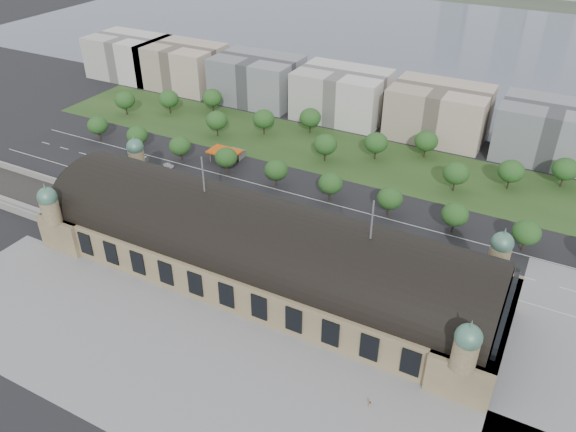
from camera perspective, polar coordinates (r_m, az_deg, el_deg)
The scene contains 52 objects.
ground at distance 181.93m, azimuth -2.66°, elevation -5.95°, with size 900.00×900.00×0.00m, color black.
station at distance 175.74m, azimuth -2.74°, elevation -3.32°, with size 150.00×48.40×44.30m.
track_cutting at distance 246.58m, azimuth -25.64°, elevation 1.93°, with size 70.00×24.00×3.10m.
plaza_south at distance 151.42m, azimuth -7.97°, elevation -16.20°, with size 190.00×48.00×0.12m, color gray.
road_slab at distance 217.19m, azimuth -2.19°, elevation 1.10°, with size 260.00×26.00×0.10m, color black.
grass_belt at distance 258.59m, azimuth 4.88°, elevation 6.44°, with size 300.00×45.00×0.10m, color #26441B.
petrol_station at distance 252.02m, azimuth -5.84°, elevation 6.41°, with size 14.00×13.00×5.05m.
lake at distance 441.09m, azimuth 18.02°, elevation 16.12°, with size 700.00×320.00×0.08m, color slate.
office_0 at distance 367.06m, azimuth -15.80°, elevation 15.33°, with size 45.00×32.00×24.00m, color silver.
office_1 at distance 341.77m, azimuth -10.64°, elevation 14.75°, with size 45.00×32.00×24.00m, color #C2AE98.
office_2 at distance 314.48m, azimuth -3.16°, elevation 13.69°, with size 45.00×32.00×24.00m, color gray.
office_3 at distance 293.25m, azimuth 5.47°, elevation 12.18°, with size 45.00×32.00×24.00m, color silver.
office_4 at distance 279.44m, azimuth 15.07°, elevation 10.17°, with size 45.00×32.00×24.00m, color #C2AE98.
office_5 at distance 274.19m, azimuth 25.21°, elevation 7.70°, with size 45.00×32.00×24.00m, color gray.
tree_row_0 at distance 281.75m, azimuth -18.77°, elevation 8.71°, with size 9.60×9.60×11.52m.
tree_row_1 at distance 265.79m, azimuth -15.06°, elevation 7.93°, with size 9.60×9.60×11.52m.
tree_row_2 at distance 251.11m, azimuth -10.92°, elevation 7.01°, with size 9.60×9.60×11.52m.
tree_row_3 at distance 237.96m, azimuth -6.31°, elevation 5.93°, with size 9.60×9.60×11.52m.
tree_row_4 at distance 226.58m, azimuth -1.22°, elevation 4.70°, with size 9.60×9.60×11.52m.
tree_row_5 at distance 217.28m, azimuth 4.34°, elevation 3.31°, with size 9.60×9.60×11.52m.
tree_row_6 at distance 210.31m, azimuth 10.31°, elevation 1.77°, with size 9.60×9.60×11.52m.
tree_row_7 at distance 205.92m, azimuth 16.60°, elevation 0.13°, with size 9.60×9.60×11.52m.
tree_row_8 at distance 204.27m, azimuth 23.08°, elevation -1.56°, with size 9.60×9.60×11.52m.
tree_belt_0 at distance 307.62m, azimuth -16.25°, elevation 11.24°, with size 10.40×10.40×12.48m.
tree_belt_1 at distance 303.81m, azimuth -12.03°, elevation 11.56°, with size 10.40×10.40×12.48m.
tree_belt_2 at distance 301.62m, azimuth -7.71°, elevation 11.82°, with size 10.40×10.40×12.48m.
tree_belt_3 at distance 273.16m, azimuth -7.26°, elevation 9.62°, with size 10.40×10.40×12.48m.
tree_belt_4 at distance 272.85m, azimuth -2.48°, elevation 9.82°, with size 10.40×10.40×12.48m.
tree_belt_5 at distance 274.40m, azimuth 2.28°, elevation 9.96°, with size 10.40×10.40×12.48m.
tree_belt_6 at distance 247.18m, azimuth 3.82°, elevation 7.28°, with size 10.40×10.40×12.48m.
tree_belt_7 at distance 251.19m, azimuth 8.94°, elevation 7.37°, with size 10.40×10.40×12.48m.
tree_belt_8 at distance 257.12m, azimuth 13.87°, elevation 7.41°, with size 10.40×10.40×12.48m.
tree_belt_9 at distance 232.55m, azimuth 16.71°, elevation 4.19°, with size 10.40×10.40×12.48m.
tree_belt_10 at distance 241.34m, azimuth 21.73°, elevation 4.26°, with size 10.40×10.40×12.48m.
tree_belt_11 at distance 251.84m, azimuth 26.36°, elevation 4.29°, with size 10.40×10.40×12.48m.
traffic_car_1 at distance 250.08m, azimuth -12.04°, elevation 5.06°, with size 1.69×4.85×1.60m, color gray.
traffic_car_2 at distance 235.35m, azimuth -12.78°, elevation 3.10°, with size 2.14×4.64×1.29m, color black.
traffic_car_3 at distance 219.71m, azimuth -1.66°, elevation 1.76°, with size 2.26×5.55×1.61m, color maroon.
traffic_car_4 at distance 202.55m, azimuth 1.60°, elevation -1.19°, with size 1.77×4.39×1.50m, color #1C204F.
traffic_car_5 at distance 197.31m, azimuth 13.31°, elevation -3.20°, with size 1.55×4.44×1.46m, color slate.
traffic_car_6 at distance 196.52m, azimuth 19.38°, elevation -4.51°, with size 2.32×5.03×1.40m, color silver.
parked_car_0 at distance 238.24m, azimuth -16.92°, elevation 2.83°, with size 1.45×4.16×1.37m, color black.
parked_car_1 at distance 224.20m, azimuth -12.67°, elevation 1.55°, with size 2.28×4.95×1.37m, color maroon.
parked_car_2 at distance 219.39m, azimuth -9.95°, elevation 1.16°, with size 2.06×5.07×1.47m, color #161C3E.
parked_car_3 at distance 224.63m, azimuth -12.83°, elevation 1.61°, with size 1.77×4.41×1.50m, color slate.
parked_car_4 at distance 213.88m, azimuth -8.82°, elevation 0.38°, with size 1.43×4.11×1.35m, color silver.
parked_car_5 at distance 212.00m, azimuth -7.22°, elevation 0.23°, with size 2.56×5.55×1.54m, color gray.
parked_car_6 at distance 206.53m, azimuth -3.50°, elevation -0.53°, with size 1.91×4.70×1.37m, color black.
bus_west at distance 210.69m, azimuth -4.86°, elevation 0.42°, with size 2.63×11.24×3.13m, color red.
bus_mid at distance 202.67m, azimuth -0.54°, elevation -0.77°, with size 3.13×13.39×3.73m, color silver.
bus_east at distance 189.43m, azimuth 11.44°, elevation -4.27°, with size 2.79×11.94×3.33m, color silver.
pedestrian_0 at distance 145.42m, azimuth 8.31°, elevation -18.41°, with size 0.89×0.51×1.81m, color gray.
Camera 1 is at (74.07, -121.91, 112.93)m, focal length 35.00 mm.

